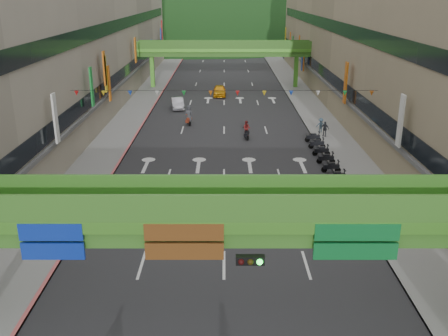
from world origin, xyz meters
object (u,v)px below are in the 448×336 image
overpass_near (248,236)px  car_silver (178,103)px  scooter_rider_mid (247,130)px  car_yellow (220,91)px  pedestrian_red (404,208)px

overpass_near → car_silver: 45.80m
scooter_rider_mid → car_yellow: (-2.93, 21.92, -0.20)m
overpass_near → pedestrian_red: 16.79m
overpass_near → car_silver: overpass_near is taller
car_silver → pedestrian_red: (17.57, -32.87, 0.25)m
overpass_near → car_yellow: bearing=91.7°
overpass_near → pedestrian_red: size_ratio=14.94×
overpass_near → scooter_rider_mid: (1.34, 31.25, -4.25)m
scooter_rider_mid → pedestrian_red: bearing=-63.8°
car_silver → overpass_near: bearing=-90.9°
scooter_rider_mid → pedestrian_red: 21.24m
scooter_rider_mid → car_yellow: 22.11m
overpass_near → car_silver: size_ratio=6.68×
scooter_rider_mid → car_silver: size_ratio=0.45×
car_yellow → overpass_near: bearing=-88.7°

